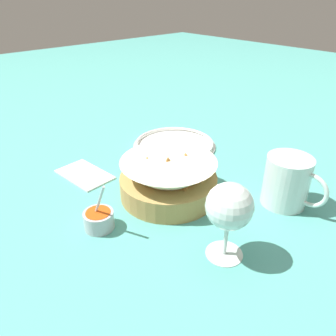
# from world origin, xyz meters

# --- Properties ---
(ground_plane) EXTENTS (4.00, 4.00, 0.00)m
(ground_plane) POSITION_xyz_m (0.00, 0.00, 0.00)
(ground_plane) COLOR teal
(food_basket) EXTENTS (0.21, 0.21, 0.10)m
(food_basket) POSITION_xyz_m (-0.00, -0.02, 0.04)
(food_basket) COLOR #B2894C
(food_basket) RESTS_ON ground_plane
(sauce_cup) EXTENTS (0.07, 0.06, 0.11)m
(sauce_cup) POSITION_xyz_m (-0.01, -0.19, 0.02)
(sauce_cup) COLOR #B7B7BC
(sauce_cup) RESTS_ON ground_plane
(wine_glass) EXTENTS (0.08, 0.08, 0.14)m
(wine_glass) POSITION_xyz_m (0.20, -0.07, 0.10)
(wine_glass) COLOR silver
(wine_glass) RESTS_ON ground_plane
(beer_mug) EXTENTS (0.13, 0.09, 0.11)m
(beer_mug) POSITION_xyz_m (0.19, 0.14, 0.05)
(beer_mug) COLOR silver
(beer_mug) RESTS_ON ground_plane
(side_plate) EXTENTS (0.24, 0.24, 0.01)m
(side_plate) POSITION_xyz_m (-0.17, 0.16, 0.01)
(side_plate) COLOR white
(side_plate) RESTS_ON ground_plane
(napkin) EXTENTS (0.15, 0.10, 0.01)m
(napkin) POSITION_xyz_m (-0.20, -0.11, 0.00)
(napkin) COLOR white
(napkin) RESTS_ON ground_plane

